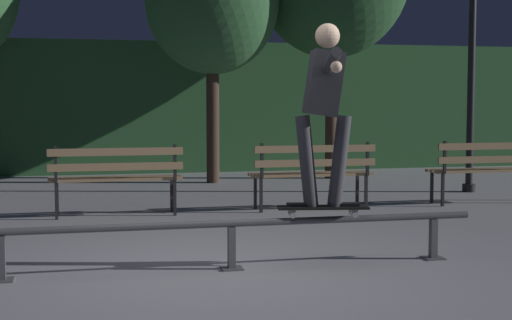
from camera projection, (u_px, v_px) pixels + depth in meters
name	position (u px, v px, depth m)	size (l,w,h in m)	color
ground_plane	(235.00, 272.00, 6.27)	(90.00, 90.00, 0.00)	gray
hedge_backdrop	(140.00, 107.00, 15.23)	(24.00, 1.20, 2.57)	#2D5B33
grind_rail	(232.00, 231.00, 6.36)	(4.32, 0.18, 0.42)	#47474C
skateboard	(323.00, 208.00, 6.53)	(0.80, 0.33, 0.09)	black
skateboarder	(324.00, 99.00, 6.46)	(0.63, 1.39, 1.56)	black
park_bench_left_center	(116.00, 173.00, 9.23)	(1.60, 0.41, 0.88)	black
park_bench_right_center	(313.00, 169.00, 9.81)	(1.60, 0.41, 0.88)	black
park_bench_rightmost	(488.00, 165.00, 10.38)	(1.60, 0.41, 0.88)	black
tree_behind_benches	(212.00, 1.00, 12.91)	(2.28, 2.28, 4.37)	#3D2D23
lamp_post_right	(472.00, 31.00, 11.63)	(0.32, 0.32, 3.90)	black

